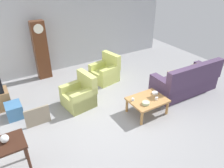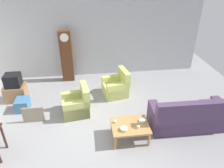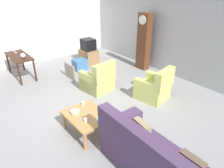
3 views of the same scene
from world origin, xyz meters
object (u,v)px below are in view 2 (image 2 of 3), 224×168
(couch_floral, at_px, (189,117))
(framed_picture_leaning, at_px, (33,115))
(armchair_olive_far, at_px, (116,87))
(armchair_olive_near, at_px, (77,105))
(tv_crt, at_px, (13,80))
(coffee_table_wood, at_px, (130,127))
(bowl_white_stacked, at_px, (142,121))
(tv_stand_cabinet, at_px, (16,93))
(bowl_shallow_green, at_px, (124,129))
(cup_white_porcelain, at_px, (138,127))
(cup_blue_rimmed, at_px, (115,122))
(grandfather_clock, at_px, (67,56))
(storage_box_blue, at_px, (23,105))

(couch_floral, height_order, framed_picture_leaning, couch_floral)
(framed_picture_leaning, bearing_deg, armchair_olive_far, 24.07)
(armchair_olive_near, relative_size, tv_crt, 1.92)
(couch_floral, bearing_deg, armchair_olive_far, 131.27)
(coffee_table_wood, distance_m, bowl_white_stacked, 0.36)
(couch_floral, xyz_separation_m, tv_stand_cabinet, (-5.10, 2.07, -0.08))
(armchair_olive_far, xyz_separation_m, bowl_shallow_green, (-0.16, -2.34, 0.16))
(framed_picture_leaning, distance_m, cup_white_porcelain, 3.04)
(cup_blue_rimmed, relative_size, bowl_shallow_green, 0.37)
(couch_floral, distance_m, armchair_olive_far, 2.61)
(armchair_olive_far, height_order, bowl_shallow_green, armchair_olive_far)
(grandfather_clock, xyz_separation_m, storage_box_blue, (-1.33, -1.85, -0.80))
(couch_floral, bearing_deg, tv_crt, 157.91)
(storage_box_blue, bearing_deg, cup_white_porcelain, -29.10)
(tv_crt, height_order, cup_blue_rimmed, tv_crt)
(tv_stand_cabinet, bearing_deg, cup_blue_rimmed, -35.15)
(armchair_olive_near, distance_m, storage_box_blue, 1.74)
(framed_picture_leaning, bearing_deg, bowl_white_stacked, -17.26)
(storage_box_blue, height_order, bowl_white_stacked, bowl_white_stacked)
(grandfather_clock, distance_m, cup_white_porcelain, 4.16)
(cup_white_porcelain, height_order, bowl_shallow_green, cup_white_porcelain)
(tv_stand_cabinet, relative_size, bowl_shallow_green, 3.51)
(tv_stand_cabinet, bearing_deg, armchair_olive_far, -1.79)
(tv_crt, xyz_separation_m, cup_blue_rimmed, (3.03, -2.13, -0.28))
(armchair_olive_near, bearing_deg, tv_crt, 153.59)
(armchair_olive_near, bearing_deg, tv_stand_cabinet, 153.59)
(bowl_white_stacked, bearing_deg, storage_box_blue, 155.26)
(tv_stand_cabinet, height_order, bowl_white_stacked, tv_stand_cabinet)
(coffee_table_wood, xyz_separation_m, cup_white_porcelain, (0.18, -0.14, 0.10))
(tv_stand_cabinet, height_order, tv_crt, tv_crt)
(coffee_table_wood, bearing_deg, framed_picture_leaning, 158.77)
(grandfather_clock, bearing_deg, framed_picture_leaning, -109.55)
(framed_picture_leaning, relative_size, bowl_shallow_green, 3.10)
(armchair_olive_far, relative_size, storage_box_blue, 1.97)
(tv_stand_cabinet, relative_size, framed_picture_leaning, 1.13)
(armchair_olive_near, relative_size, bowl_white_stacked, 5.56)
(armchair_olive_near, bearing_deg, framed_picture_leaning, -168.44)
(grandfather_clock, height_order, bowl_white_stacked, grandfather_clock)
(grandfather_clock, distance_m, bowl_white_stacked, 4.03)
(framed_picture_leaning, height_order, bowl_shallow_green, bowl_shallow_green)
(coffee_table_wood, bearing_deg, tv_crt, 146.19)
(coffee_table_wood, relative_size, framed_picture_leaning, 1.60)
(grandfather_clock, height_order, cup_blue_rimmed, grandfather_clock)
(coffee_table_wood, xyz_separation_m, bowl_white_stacked, (0.34, 0.10, 0.09))
(grandfather_clock, relative_size, framed_picture_leaning, 3.29)
(bowl_white_stacked, height_order, bowl_shallow_green, bowl_shallow_green)
(storage_box_blue, bearing_deg, coffee_table_wood, -28.54)
(tv_stand_cabinet, xyz_separation_m, tv_crt, (0.00, 0.00, 0.48))
(armchair_olive_near, distance_m, coffee_table_wood, 1.87)
(armchair_olive_far, height_order, tv_crt, tv_crt)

